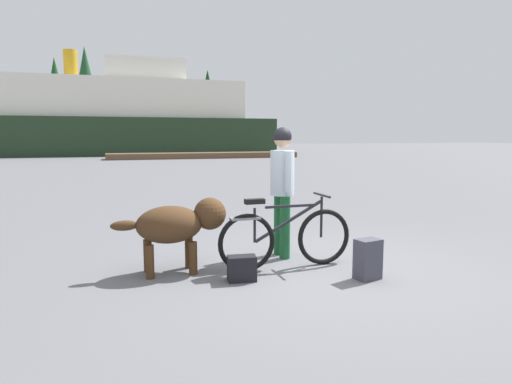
{
  "coord_description": "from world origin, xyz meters",
  "views": [
    {
      "loc": [
        -2.32,
        -4.83,
        1.64
      ],
      "look_at": [
        -0.3,
        1.39,
        0.81
      ],
      "focal_mm": 31.23,
      "sensor_mm": 36.0,
      "label": 1
    }
  ],
  "objects_px": {
    "person_cyclist": "(282,179)",
    "ferry_boat": "(115,119)",
    "dog": "(178,224)",
    "bicycle": "(285,238)",
    "backpack": "(368,259)",
    "handbag_pannier": "(242,268)"
  },
  "relations": [
    {
      "from": "handbag_pannier",
      "to": "ferry_boat",
      "type": "bearing_deg",
      "value": 91.38
    },
    {
      "from": "bicycle",
      "to": "backpack",
      "type": "relative_size",
      "value": 3.74
    },
    {
      "from": "ferry_boat",
      "to": "dog",
      "type": "bearing_deg",
      "value": -89.6
    },
    {
      "from": "bicycle",
      "to": "dog",
      "type": "xyz_separation_m",
      "value": [
        -1.28,
        0.24,
        0.2
      ]
    },
    {
      "from": "backpack",
      "to": "bicycle",
      "type": "bearing_deg",
      "value": 137.23
    },
    {
      "from": "backpack",
      "to": "ferry_boat",
      "type": "height_order",
      "value": "ferry_boat"
    },
    {
      "from": "bicycle",
      "to": "person_cyclist",
      "type": "relative_size",
      "value": 1.0
    },
    {
      "from": "person_cyclist",
      "to": "ferry_boat",
      "type": "relative_size",
      "value": 0.06
    },
    {
      "from": "ferry_boat",
      "to": "person_cyclist",
      "type": "bearing_deg",
      "value": -87.28
    },
    {
      "from": "bicycle",
      "to": "ferry_boat",
      "type": "bearing_deg",
      "value": 92.43
    },
    {
      "from": "person_cyclist",
      "to": "dog",
      "type": "distance_m",
      "value": 1.54
    },
    {
      "from": "bicycle",
      "to": "backpack",
      "type": "distance_m",
      "value": 1.02
    },
    {
      "from": "dog",
      "to": "ferry_boat",
      "type": "bearing_deg",
      "value": 90.4
    },
    {
      "from": "backpack",
      "to": "ferry_boat",
      "type": "bearing_deg",
      "value": 93.54
    },
    {
      "from": "person_cyclist",
      "to": "backpack",
      "type": "distance_m",
      "value": 1.58
    },
    {
      "from": "bicycle",
      "to": "ferry_boat",
      "type": "distance_m",
      "value": 36.18
    },
    {
      "from": "person_cyclist",
      "to": "dog",
      "type": "height_order",
      "value": "person_cyclist"
    },
    {
      "from": "bicycle",
      "to": "handbag_pannier",
      "type": "bearing_deg",
      "value": -154.59
    },
    {
      "from": "dog",
      "to": "handbag_pannier",
      "type": "bearing_deg",
      "value": -41.11
    },
    {
      "from": "ferry_boat",
      "to": "backpack",
      "type": "bearing_deg",
      "value": -86.46
    },
    {
      "from": "person_cyclist",
      "to": "ferry_boat",
      "type": "height_order",
      "value": "ferry_boat"
    },
    {
      "from": "bicycle",
      "to": "dog",
      "type": "bearing_deg",
      "value": 169.39
    }
  ]
}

